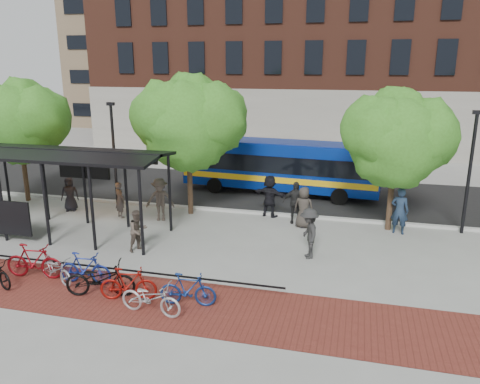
% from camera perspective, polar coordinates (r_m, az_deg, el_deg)
% --- Properties ---
extents(ground, '(160.00, 160.00, 0.00)m').
position_cam_1_polar(ground, '(18.62, -0.77, -6.39)').
color(ground, '#9E9E99').
rests_on(ground, ground).
extents(asphalt_street, '(160.00, 8.00, 0.01)m').
position_cam_1_polar(asphalt_street, '(26.03, 3.78, 0.01)').
color(asphalt_street, black).
rests_on(asphalt_street, ground).
extents(curb, '(160.00, 0.25, 0.12)m').
position_cam_1_polar(curb, '(22.25, 1.89, -2.52)').
color(curb, '#B7B7B2').
rests_on(curb, ground).
extents(brick_strip, '(24.00, 3.00, 0.01)m').
position_cam_1_polar(brick_strip, '(15.05, -13.43, -12.39)').
color(brick_strip, maroon).
rests_on(brick_strip, ground).
extents(bike_rack_rail, '(12.00, 0.05, 0.95)m').
position_cam_1_polar(bike_rack_rail, '(16.34, -16.09, -10.28)').
color(bike_rack_rail, black).
rests_on(bike_rack_rail, ground).
extents(building_brick, '(55.00, 14.00, 20.00)m').
position_cam_1_polar(building_brick, '(43.15, 22.75, 18.43)').
color(building_brick, brown).
rests_on(building_brick, ground).
extents(bus_shelter, '(10.60, 3.07, 3.60)m').
position_cam_1_polar(bus_shelter, '(20.91, -23.28, 3.37)').
color(bus_shelter, black).
rests_on(bus_shelter, ground).
extents(tree_a, '(4.90, 4.00, 6.18)m').
position_cam_1_polar(tree_a, '(26.02, -25.20, 8.09)').
color(tree_a, '#382619').
rests_on(tree_a, ground).
extents(tree_b, '(5.15, 4.20, 6.47)m').
position_cam_1_polar(tree_b, '(21.50, -6.06, 8.79)').
color(tree_b, '#382619').
rests_on(tree_b, ground).
extents(tree_c, '(4.66, 3.80, 5.92)m').
position_cam_1_polar(tree_c, '(20.30, 18.72, 6.52)').
color(tree_c, '#382619').
rests_on(tree_c, ground).
extents(lamp_post_left, '(0.35, 0.20, 5.12)m').
position_cam_1_polar(lamp_post_left, '(23.68, -15.11, 4.77)').
color(lamp_post_left, black).
rests_on(lamp_post_left, ground).
extents(lamp_post_right, '(0.35, 0.20, 5.12)m').
position_cam_1_polar(lamp_post_right, '(21.20, 26.23, 2.48)').
color(lamp_post_right, black).
rests_on(lamp_post_right, ground).
extents(bus, '(10.76, 3.24, 2.86)m').
position_cam_1_polar(bus, '(25.48, 4.94, 3.44)').
color(bus, navy).
rests_on(bus, ground).
extents(bike_5, '(2.04, 0.77, 1.20)m').
position_cam_1_polar(bike_5, '(17.06, -23.82, -7.72)').
color(bike_5, maroon).
rests_on(bike_5, ground).
extents(bike_6, '(1.78, 1.19, 0.88)m').
position_cam_1_polar(bike_6, '(16.57, -21.55, -8.74)').
color(bike_6, '#A4A4A7').
rests_on(bike_6, ground).
extents(bike_7, '(1.81, 0.64, 1.07)m').
position_cam_1_polar(bike_7, '(16.08, -18.39, -8.81)').
color(bike_7, navy).
rests_on(bike_7, ground).
extents(bike_8, '(2.25, 1.22, 1.12)m').
position_cam_1_polar(bike_8, '(15.12, -16.67, -10.13)').
color(bike_8, black).
rests_on(bike_8, ground).
extents(bike_9, '(1.80, 0.87, 1.05)m').
position_cam_1_polar(bike_9, '(14.69, -13.46, -10.84)').
color(bike_9, maroon).
rests_on(bike_9, ground).
extents(bike_10, '(1.95, 0.85, 0.99)m').
position_cam_1_polar(bike_10, '(13.82, -10.82, -12.57)').
color(bike_10, '#B5B4B7').
rests_on(bike_10, ground).
extents(bike_11, '(1.75, 0.68, 1.02)m').
position_cam_1_polar(bike_11, '(14.09, -6.38, -11.73)').
color(bike_11, navy).
rests_on(bike_11, ground).
extents(pedestrian_0, '(0.97, 0.81, 1.69)m').
position_cam_1_polar(pedestrian_0, '(23.98, -20.04, -0.19)').
color(pedestrian_0, black).
rests_on(pedestrian_0, ground).
extents(pedestrian_1, '(0.73, 0.66, 1.68)m').
position_cam_1_polar(pedestrian_1, '(22.23, -14.43, -0.93)').
color(pedestrian_1, '#473D39').
rests_on(pedestrian_1, ground).
extents(pedestrian_3, '(1.41, 1.04, 1.96)m').
position_cam_1_polar(pedestrian_3, '(21.38, -9.72, -0.91)').
color(pedestrian_3, '#4D4239').
rests_on(pedestrian_3, ground).
extents(pedestrian_4, '(1.15, 0.57, 1.90)m').
position_cam_1_polar(pedestrian_4, '(20.90, 6.75, -1.26)').
color(pedestrian_4, black).
rests_on(pedestrian_4, ground).
extents(pedestrian_5, '(1.92, 1.15, 1.97)m').
position_cam_1_polar(pedestrian_5, '(21.66, 3.65, -0.49)').
color(pedestrian_5, black).
rests_on(pedestrian_5, ground).
extents(pedestrian_6, '(0.97, 0.72, 1.81)m').
position_cam_1_polar(pedestrian_6, '(20.39, 7.77, -1.86)').
color(pedestrian_6, '#36302B').
rests_on(pedestrian_6, ground).
extents(pedestrian_7, '(0.81, 0.61, 1.98)m').
position_cam_1_polar(pedestrian_7, '(20.56, 18.89, -2.17)').
color(pedestrian_7, '#1D2D45').
rests_on(pedestrian_7, ground).
extents(pedestrian_8, '(0.93, 0.98, 1.61)m').
position_cam_1_polar(pedestrian_8, '(18.15, -12.32, -4.63)').
color(pedestrian_8, '#4F443B').
rests_on(pedestrian_8, ground).
extents(pedestrian_9, '(1.04, 1.37, 1.88)m').
position_cam_1_polar(pedestrian_9, '(17.25, 8.41, -5.02)').
color(pedestrian_9, '#282828').
rests_on(pedestrian_9, ground).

